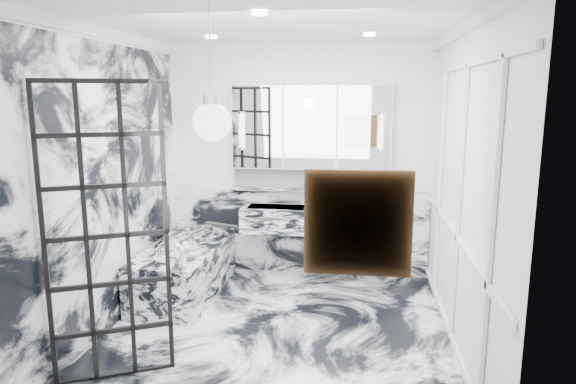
% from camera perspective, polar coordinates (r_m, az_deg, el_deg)
% --- Properties ---
extents(floor, '(3.60, 3.60, 0.00)m').
position_cam_1_polar(floor, '(4.97, -1.46, -15.62)').
color(floor, silver).
rests_on(floor, ground).
extents(ceiling, '(3.60, 3.60, 0.00)m').
position_cam_1_polar(ceiling, '(4.48, -1.64, 18.36)').
color(ceiling, white).
rests_on(ceiling, wall_back).
extents(wall_back, '(3.60, 0.00, 3.60)m').
position_cam_1_polar(wall_back, '(6.28, 1.21, 3.42)').
color(wall_back, white).
rests_on(wall_back, floor).
extents(wall_front, '(3.60, 0.00, 3.60)m').
position_cam_1_polar(wall_front, '(2.81, -7.72, -6.11)').
color(wall_front, white).
rests_on(wall_front, floor).
extents(wall_left, '(0.00, 3.60, 3.60)m').
position_cam_1_polar(wall_left, '(5.04, -19.79, 0.91)').
color(wall_left, white).
rests_on(wall_left, floor).
extents(wall_right, '(0.00, 3.60, 3.60)m').
position_cam_1_polar(wall_right, '(4.54, 18.80, -0.06)').
color(wall_right, white).
rests_on(wall_right, floor).
extents(marble_clad_back, '(3.18, 0.05, 1.05)m').
position_cam_1_polar(marble_clad_back, '(6.43, 1.15, -4.37)').
color(marble_clad_back, silver).
rests_on(marble_clad_back, floor).
extents(marble_clad_left, '(0.02, 3.56, 2.68)m').
position_cam_1_polar(marble_clad_left, '(5.04, -19.60, 0.24)').
color(marble_clad_left, silver).
rests_on(marble_clad_left, floor).
extents(panel_molding, '(0.03, 3.40, 2.30)m').
position_cam_1_polar(panel_molding, '(4.55, 18.47, -1.29)').
color(panel_molding, white).
rests_on(panel_molding, floor).
extents(soap_bottle_a, '(0.09, 0.10, 0.21)m').
position_cam_1_polar(soap_bottle_a, '(6.19, 4.55, 1.36)').
color(soap_bottle_a, '#8C5919').
rests_on(soap_bottle_a, ledge).
extents(soap_bottle_b, '(0.10, 0.10, 0.18)m').
position_cam_1_polar(soap_bottle_b, '(6.18, 7.58, 1.12)').
color(soap_bottle_b, '#4C4C51').
rests_on(soap_bottle_b, ledge).
extents(soap_bottle_c, '(0.14, 0.14, 0.16)m').
position_cam_1_polar(soap_bottle_c, '(6.18, 8.39, 1.00)').
color(soap_bottle_c, silver).
rests_on(soap_bottle_c, ledge).
extents(face_pot, '(0.17, 0.17, 0.17)m').
position_cam_1_polar(face_pot, '(6.20, 3.75, 1.10)').
color(face_pot, white).
rests_on(face_pot, ledge).
extents(amber_bottle, '(0.04, 0.04, 0.10)m').
position_cam_1_polar(amber_bottle, '(6.20, 3.81, 0.87)').
color(amber_bottle, '#8C5919').
rests_on(amber_bottle, ledge).
extents(flower_vase, '(0.07, 0.07, 0.12)m').
position_cam_1_polar(flower_vase, '(5.17, -11.64, -7.44)').
color(flower_vase, silver).
rests_on(flower_vase, bathtub).
extents(crittall_door, '(0.81, 0.42, 2.31)m').
position_cam_1_polar(crittall_door, '(4.14, -19.47, -4.65)').
color(crittall_door, black).
rests_on(crittall_door, floor).
extents(artwork, '(0.46, 0.04, 0.46)m').
position_cam_1_polar(artwork, '(2.71, 7.76, -3.43)').
color(artwork, '#CD6B15').
rests_on(artwork, wall_front).
extents(pendant_light, '(0.24, 0.24, 0.24)m').
position_cam_1_polar(pendant_light, '(3.23, -8.44, 7.68)').
color(pendant_light, white).
rests_on(pendant_light, ceiling).
extents(trough_sink, '(1.60, 0.45, 0.30)m').
position_cam_1_polar(trough_sink, '(6.15, 2.30, -3.11)').
color(trough_sink, silver).
rests_on(trough_sink, wall_back).
extents(ledge, '(1.90, 0.14, 0.04)m').
position_cam_1_polar(ledge, '(6.24, 2.47, 0.29)').
color(ledge, silver).
rests_on(ledge, wall_back).
extents(subway_tile, '(1.90, 0.03, 0.23)m').
position_cam_1_polar(subway_tile, '(6.28, 2.54, 1.60)').
color(subway_tile, white).
rests_on(subway_tile, wall_back).
extents(mirror_cabinet, '(1.90, 0.16, 1.00)m').
position_cam_1_polar(mirror_cabinet, '(6.15, 2.54, 7.18)').
color(mirror_cabinet, white).
rests_on(mirror_cabinet, wall_back).
extents(sconce_left, '(0.07, 0.07, 0.40)m').
position_cam_1_polar(sconce_left, '(6.19, -5.18, 6.80)').
color(sconce_left, white).
rests_on(sconce_left, mirror_cabinet).
extents(sconce_right, '(0.07, 0.07, 0.40)m').
position_cam_1_polar(sconce_right, '(6.03, 10.27, 6.57)').
color(sconce_right, white).
rests_on(sconce_right, mirror_cabinet).
extents(bathtub, '(0.75, 1.65, 0.55)m').
position_cam_1_polar(bathtub, '(5.94, -11.37, -8.40)').
color(bathtub, silver).
rests_on(bathtub, floor).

